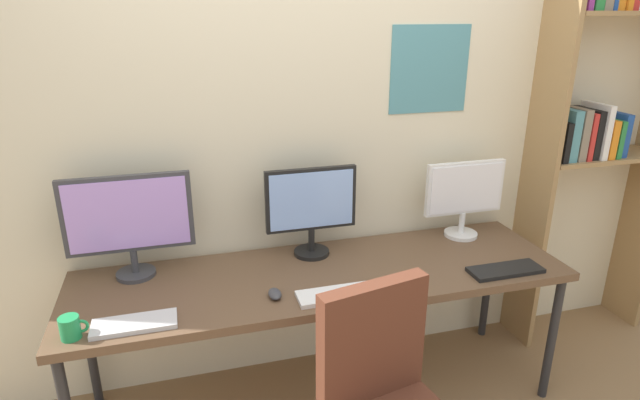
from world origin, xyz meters
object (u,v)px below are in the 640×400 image
(monitor_center, at_px, (311,206))
(keyboard_right, at_px, (505,270))
(keyboard_center, at_px, (337,294))
(computer_mouse, at_px, (275,294))
(monitor_left, at_px, (129,220))
(monitor_right, at_px, (464,194))
(coffee_mug, at_px, (71,328))
(desk, at_px, (323,282))
(bookshelf, at_px, (599,112))
(keyboard_left, at_px, (135,324))

(monitor_center, height_order, keyboard_right, monitor_center)
(keyboard_center, bearing_deg, computer_mouse, 165.42)
(monitor_left, relative_size, monitor_right, 1.27)
(monitor_right, bearing_deg, monitor_center, 180.00)
(monitor_left, xyz_separation_m, coffee_mug, (-0.21, -0.46, -0.24))
(monitor_left, bearing_deg, keyboard_center, -27.38)
(keyboard_right, distance_m, coffee_mug, 1.91)
(keyboard_right, height_order, coffee_mug, coffee_mug)
(desk, distance_m, keyboard_center, 0.24)
(desk, relative_size, computer_mouse, 24.46)
(bookshelf, xyz_separation_m, keyboard_center, (-1.66, -0.46, -0.63))
(computer_mouse, bearing_deg, monitor_right, 18.48)
(desk, distance_m, keyboard_right, 0.87)
(monitor_left, relative_size, coffee_mug, 5.36)
(keyboard_left, xyz_separation_m, keyboard_center, (0.84, 0.00, 0.00))
(desk, bearing_deg, keyboard_right, -15.31)
(bookshelf, xyz_separation_m, computer_mouse, (-1.92, -0.39, -0.63))
(bookshelf, relative_size, monitor_right, 4.88)
(keyboard_left, bearing_deg, bookshelf, 10.42)
(monitor_right, xyz_separation_m, keyboard_left, (-1.69, -0.44, -0.23))
(desk, bearing_deg, keyboard_left, -164.69)
(monitor_right, relative_size, keyboard_left, 1.38)
(monitor_left, xyz_separation_m, keyboard_right, (1.69, -0.44, -0.27))
(desk, xyz_separation_m, keyboard_center, (0.00, -0.23, 0.06))
(desk, xyz_separation_m, bookshelf, (1.66, 0.23, 0.69))
(computer_mouse, bearing_deg, keyboard_left, -173.22)
(keyboard_right, relative_size, computer_mouse, 3.72)
(bookshelf, relative_size, coffee_mug, 20.67)
(monitor_center, relative_size, keyboard_center, 1.30)
(keyboard_right, bearing_deg, coffee_mug, -179.45)
(monitor_center, bearing_deg, keyboard_left, -152.23)
(monitor_left, height_order, monitor_right, monitor_left)
(keyboard_left, height_order, coffee_mug, coffee_mug)
(keyboard_center, height_order, keyboard_right, same)
(monitor_center, distance_m, monitor_right, 0.85)
(monitor_right, relative_size, keyboard_center, 1.27)
(monitor_right, height_order, computer_mouse, monitor_right)
(keyboard_left, distance_m, keyboard_center, 0.84)
(desk, distance_m, bookshelf, 1.81)
(keyboard_right, distance_m, computer_mouse, 1.11)
(monitor_center, height_order, coffee_mug, monitor_center)
(bookshelf, height_order, coffee_mug, bookshelf)
(monitor_right, relative_size, coffee_mug, 4.23)
(keyboard_left, xyz_separation_m, coffee_mug, (-0.22, -0.02, 0.04))
(monitor_center, xyz_separation_m, coffee_mug, (-1.06, -0.46, -0.22))
(monitor_right, xyz_separation_m, coffee_mug, (-1.92, -0.46, -0.20))
(coffee_mug, bearing_deg, monitor_left, 65.45)
(coffee_mug, bearing_deg, keyboard_left, 4.66)
(desk, bearing_deg, monitor_right, 13.95)
(monitor_right, bearing_deg, coffee_mug, -166.50)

